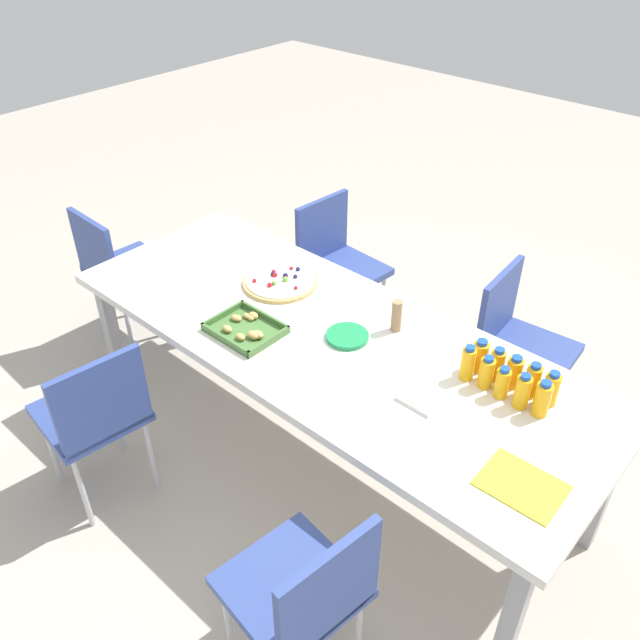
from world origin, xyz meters
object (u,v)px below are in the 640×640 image
(party_table, at_px, (328,345))
(juice_bottle_5, at_px, (542,399))
(chair_near_left, at_px, (517,339))
(juice_bottle_8, at_px, (486,373))
(paper_folder, at_px, (521,485))
(chair_far_left, at_px, (305,592))
(napkin_stack, at_px, (423,397))
(cardboard_tube, at_px, (397,316))
(chair_near_right, at_px, (336,259))
(juice_bottle_1, at_px, (533,380))
(juice_bottle_6, at_px, (522,391))
(fruit_pizza, at_px, (280,281))
(plate_stack, at_px, (347,336))
(juice_bottle_0, at_px, (551,389))
(snack_tray, at_px, (246,329))
(juice_bottle_9, at_px, (468,363))
(juice_bottle_7, at_px, (502,383))
(chair_end, at_px, (118,265))
(chair_far_right, at_px, (95,412))
(juice_bottle_3, at_px, (497,364))
(juice_bottle_4, at_px, (480,356))
(juice_bottle_2, at_px, (514,372))

(party_table, bearing_deg, juice_bottle_5, -170.21)
(chair_near_left, distance_m, juice_bottle_8, 0.75)
(party_table, distance_m, paper_folder, 1.01)
(chair_far_left, distance_m, juice_bottle_8, 1.02)
(napkin_stack, height_order, cardboard_tube, cardboard_tube)
(chair_near_right, relative_size, cardboard_tube, 5.79)
(juice_bottle_1, bearing_deg, juice_bottle_6, 91.47)
(fruit_pizza, bearing_deg, plate_stack, 167.14)
(juice_bottle_0, height_order, cardboard_tube, juice_bottle_0)
(plate_stack, relative_size, napkin_stack, 1.19)
(snack_tray, relative_size, napkin_stack, 1.97)
(juice_bottle_9, bearing_deg, juice_bottle_6, 178.91)
(juice_bottle_7, bearing_deg, chair_end, 5.06)
(juice_bottle_1, xyz_separation_m, juice_bottle_8, (0.15, 0.07, -0.00))
(chair_far_right, distance_m, napkin_stack, 1.35)
(chair_near_left, bearing_deg, juice_bottle_5, 26.35)
(juice_bottle_6, distance_m, paper_folder, 0.39)
(party_table, distance_m, juice_bottle_7, 0.75)
(fruit_pizza, bearing_deg, juice_bottle_7, 179.71)
(chair_far_left, distance_m, juice_bottle_3, 1.08)
(juice_bottle_1, bearing_deg, juice_bottle_7, 46.30)
(chair_far_right, relative_size, chair_end, 1.00)
(juice_bottle_5, bearing_deg, fruit_pizza, 0.14)
(juice_bottle_4, height_order, napkin_stack, juice_bottle_4)
(juice_bottle_0, height_order, juice_bottle_7, juice_bottle_0)
(juice_bottle_7, bearing_deg, juice_bottle_2, -91.38)
(party_table, height_order, chair_far_right, chair_far_right)
(juice_bottle_4, bearing_deg, juice_bottle_7, 150.18)
(chair_near_right, height_order, juice_bottle_5, juice_bottle_5)
(chair_end, xyz_separation_m, juice_bottle_7, (-2.24, -0.20, 0.31))
(napkin_stack, xyz_separation_m, cardboard_tube, (0.33, -0.28, 0.06))
(juice_bottle_9, distance_m, napkin_stack, 0.22)
(juice_bottle_0, bearing_deg, chair_near_left, -56.23)
(juice_bottle_5, height_order, paper_folder, juice_bottle_5)
(juice_bottle_2, height_order, cardboard_tube, cardboard_tube)
(juice_bottle_2, height_order, juice_bottle_5, juice_bottle_5)
(chair_end, relative_size, juice_bottle_0, 5.73)
(juice_bottle_3, bearing_deg, chair_near_left, -73.15)
(juice_bottle_2, distance_m, juice_bottle_4, 0.14)
(chair_near_left, distance_m, juice_bottle_6, 0.81)
(chair_near_left, relative_size, napkin_stack, 5.53)
(juice_bottle_6, xyz_separation_m, cardboard_tube, (0.61, -0.07, 0.00))
(party_table, bearing_deg, napkin_stack, 173.33)
(juice_bottle_0, height_order, juice_bottle_5, juice_bottle_5)
(juice_bottle_7, bearing_deg, juice_bottle_5, -176.66)
(paper_folder, bearing_deg, chair_far_right, 21.40)
(fruit_pizza, bearing_deg, juice_bottle_0, -176.69)
(fruit_pizza, bearing_deg, cardboard_tube, -173.78)
(juice_bottle_5, xyz_separation_m, juice_bottle_6, (0.07, 0.01, -0.00))
(plate_stack, bearing_deg, paper_folder, 166.25)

